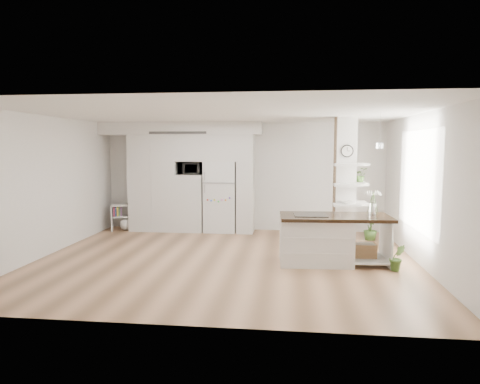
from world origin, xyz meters
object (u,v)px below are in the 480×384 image
Objects in this scene: floor_plant_a at (397,258)px; bookshelf at (124,219)px; kitchen_island at (322,238)px; refrigerator at (221,197)px.

bookshelf is at bearing 154.15° from floor_plant_a.
refrigerator is at bearing 127.46° from kitchen_island.
bookshelf is (-4.74, 2.53, -0.17)m from kitchen_island.
floor_plant_a is (5.98, -2.90, -0.06)m from bookshelf.
refrigerator reaches higher than bookshelf.
floor_plant_a is at bearing -19.50° from kitchen_island.
refrigerator is 0.88× the size of kitchen_island.
kitchen_island is 3.02× the size of bookshelf.
bookshelf is 1.42× the size of floor_plant_a.
refrigerator is at bearing -14.86° from bookshelf.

